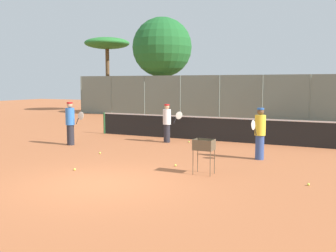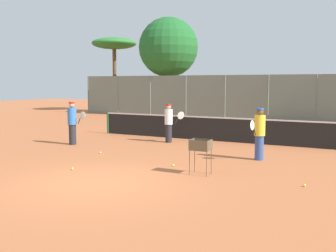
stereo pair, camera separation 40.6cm
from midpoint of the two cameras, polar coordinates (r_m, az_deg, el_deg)
ground_plane at (r=10.29m, az=-9.31°, el=-8.23°), size 80.00×80.00×0.00m
tennis_net at (r=17.51m, az=7.20°, el=-0.34°), size 11.49×0.10×1.07m
back_fence at (r=27.35m, az=14.75°, el=3.97°), size 30.56×0.08×3.11m
tree_0 at (r=31.83m, az=0.44°, el=11.29°), size 4.72×4.72×7.74m
tree_1 at (r=36.02m, az=-7.49°, el=11.60°), size 3.99×3.99×6.55m
player_white_outfit at (r=13.42m, az=13.98°, el=-1.03°), size 0.36×0.90×1.73m
player_red_cap at (r=16.72m, az=-13.03°, el=0.49°), size 0.93×0.37×1.78m
player_yellow_shirt at (r=16.89m, az=0.81°, el=0.50°), size 0.79×0.57×1.65m
ball_cart at (r=11.03m, az=5.77°, el=-3.17°), size 0.56×0.41×0.99m
tennis_ball_0 at (r=11.98m, az=-12.75°, el=-6.07°), size 0.07×0.07×0.07m
tennis_ball_1 at (r=12.17m, az=1.74°, el=-5.72°), size 0.07×0.07×0.07m
tennis_ball_2 at (r=10.48m, az=20.27°, el=-8.09°), size 0.07×0.07×0.07m
tennis_ball_3 at (r=14.50m, az=-9.01°, el=-3.84°), size 0.07×0.07×0.07m
tennis_ball_4 at (r=16.94m, az=3.99°, el=-2.32°), size 0.07×0.07×0.07m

